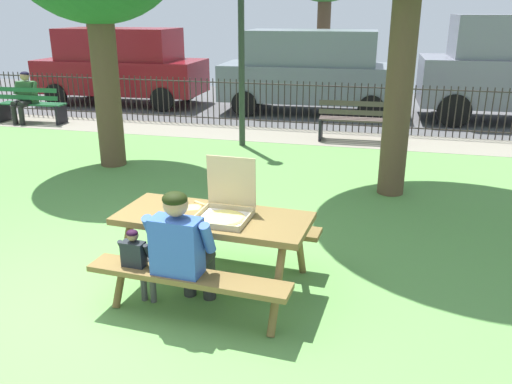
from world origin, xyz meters
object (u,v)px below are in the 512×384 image
park_bench_left (31,105)px  park_bench_center (358,121)px  adult_at_table (182,247)px  lamp_post_walkway (241,14)px  picnic_table_foreground (214,232)px  parked_car_left (312,70)px  pizza_box_open (226,207)px  child_at_table (138,260)px  person_on_park_bench (25,95)px  pizza_slice_on_table (194,206)px  parked_car_far_left (121,65)px

park_bench_left → park_bench_center: same height
adult_at_table → lamp_post_walkway: (-1.17, 6.05, 1.83)m
picnic_table_foreground → adult_at_table: 0.51m
park_bench_left → lamp_post_walkway: size_ratio=0.40×
adult_at_table → parked_car_left: 9.88m
pizza_box_open → child_at_table: bearing=-143.0°
adult_at_table → lamp_post_walkway: size_ratio=0.29×
person_on_park_bench → parked_car_left: bearing=24.5°
park_bench_center → lamp_post_walkway: bearing=-158.3°
pizza_slice_on_table → parked_car_left: 9.20m
adult_at_table → pizza_slice_on_table: bearing=101.8°
park_bench_left → picnic_table_foreground: bearing=-43.6°
park_bench_left → lamp_post_walkway: 5.91m
parked_car_far_left → parked_car_left: same height
child_at_table → parked_car_far_left: (-5.34, 9.87, 0.60)m
park_bench_left → adult_at_table: bearing=-46.2°
pizza_box_open → lamp_post_walkway: 5.96m
parked_car_far_left → park_bench_center: bearing=-23.3°
pizza_box_open → child_at_table: size_ratio=0.66×
park_bench_left → person_on_park_bench: person_on_park_bench is taller
park_bench_left → parked_car_left: size_ratio=0.35×
pizza_slice_on_table → lamp_post_walkway: bearing=100.8°
picnic_table_foreground → person_on_park_bench: (-6.89, 6.45, 0.06)m
picnic_table_foreground → park_bench_left: size_ratio=1.17×
pizza_slice_on_table → person_on_park_bench: size_ratio=0.22×
person_on_park_bench → child_at_table: bearing=-47.6°
child_at_table → lamp_post_walkway: 6.42m
child_at_table → person_on_park_bench: (-6.35, 6.96, 0.16)m
park_bench_left → pizza_slice_on_table: bearing=-43.9°
park_bench_left → lamp_post_walkway: lamp_post_walkway is taller
pizza_box_open → parked_car_far_left: parked_car_far_left is taller
lamp_post_walkway → parked_car_far_left: 6.13m
lamp_post_walkway → parked_car_left: (0.79, 3.81, -1.39)m
person_on_park_bench → park_bench_left: bearing=-7.8°
pizza_slice_on_table → parked_car_far_left: size_ratio=0.06×
picnic_table_foreground → park_bench_center: (0.93, 6.44, -0.18)m
picnic_table_foreground → parked_car_left: size_ratio=0.41×
lamp_post_walkway → parked_car_far_left: (-4.59, 3.81, -1.39)m
park_bench_center → lamp_post_walkway: lamp_post_walkway is taller
child_at_table → lamp_post_walkway: bearing=97.0°
pizza_slice_on_table → person_on_park_bench: 9.14m
pizza_slice_on_table → person_on_park_bench: person_on_park_bench is taller
child_at_table → parked_car_left: size_ratio=0.17×
picnic_table_foreground → pizza_slice_on_table: size_ratio=7.33×
park_bench_left → child_at_table: bearing=-48.1°
pizza_box_open → adult_at_table: 0.59m
park_bench_left → lamp_post_walkway: (5.47, -0.88, 2.07)m
pizza_slice_on_table → parked_car_left: bearing=91.5°
pizza_slice_on_table → park_bench_left: size_ratio=0.16×
picnic_table_foreground → adult_at_table: adult_at_table is taller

